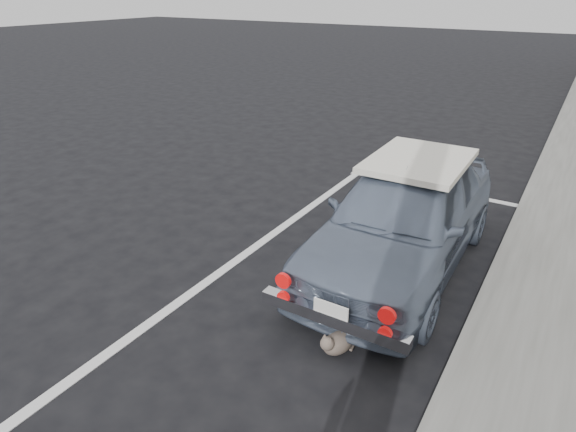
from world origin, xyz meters
name	(u,v)px	position (x,y,z in m)	size (l,w,h in m)	color
pline_front	(435,189)	(0.50, 6.50, 0.00)	(3.00, 0.12, 0.01)	silver
pline_side	(239,258)	(-0.90, 3.00, 0.00)	(0.12, 7.00, 0.01)	silver
retro_coupe	(404,216)	(0.81, 3.92, 0.64)	(1.53, 3.75, 1.27)	slate
cat	(337,342)	(0.87, 2.12, 0.12)	(0.30, 0.47, 0.26)	#786A5C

